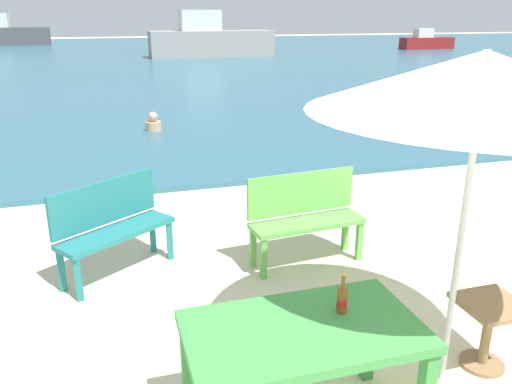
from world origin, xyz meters
name	(u,v)px	position (x,y,z in m)	size (l,w,h in m)	color
sea_water	(135,57)	(0.00, 30.00, 0.04)	(120.00, 50.00, 0.08)	#2D6075
picnic_table_green	(303,343)	(-1.11, 0.16, 0.65)	(1.40, 0.80, 0.76)	#3D8C42
beer_bottle_amber	(342,299)	(-0.83, 0.24, 0.85)	(0.07, 0.07, 0.26)	brown
patio_umbrella	(483,82)	(0.04, 0.32, 2.12)	(2.10, 2.10, 2.30)	silver
side_table_wood	(488,325)	(0.43, 0.37, 0.35)	(0.44, 0.44, 0.54)	olive
bench_teal_center	(112,222)	(-2.14, 2.69, 0.54)	(1.20, 0.97, 0.95)	#237275
bench_green_left	(305,213)	(-0.21, 2.39, 0.54)	(1.23, 0.47, 0.95)	#60B24C
swimmer_person	(153,123)	(-1.09, 8.99, 0.24)	(0.34, 0.34, 0.41)	tan
boat_barge	(3,34)	(-9.09, 44.31, 0.95)	(6.67, 1.82, 2.42)	#4C4C4C
boat_fishing_trawler	(210,40)	(4.23, 28.50, 1.01)	(7.14, 1.95, 2.60)	gray
boat_tanker	(426,42)	(20.40, 30.91, 0.59)	(3.87, 1.06, 1.41)	maroon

